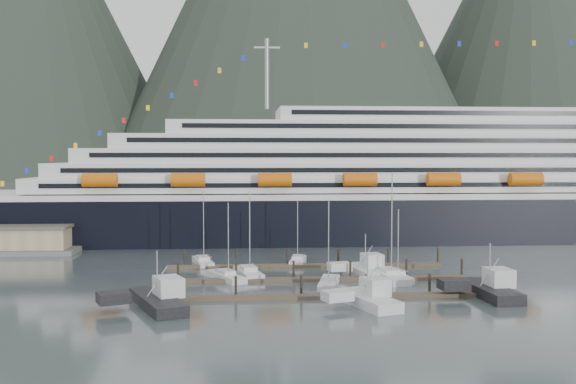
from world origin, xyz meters
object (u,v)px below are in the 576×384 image
Objects in this scene: trawler_a at (156,300)px; trawler_d at (488,289)px; cruise_ship at (437,188)px; sailboat_f at (298,261)px; sailboat_c at (329,283)px; sailboat_d at (389,276)px; trawler_e at (364,270)px; sailboat_h at (396,277)px; sailboat_b at (226,277)px; sailboat_a at (248,274)px; sailboat_e at (203,262)px; trawler_b at (366,299)px.

trawler_d is at bearing -106.86° from trawler_a.
sailboat_f is (-35.93, -34.95, -11.63)m from cruise_ship.
sailboat_c is 22.85m from trawler_d.
sailboat_d reaches higher than trawler_e.
sailboat_h is (1.03, -0.48, -0.04)m from sailboat_d.
cruise_ship is at bearing -18.03° from sailboat_c.
trawler_d is (9.82, -13.31, 0.59)m from sailboat_h.
sailboat_b reaches higher than sailboat_h.
sailboat_d is at bearing -120.36° from sailboat_b.
sailboat_a reaches higher than sailboat_e.
trawler_e is at bearing -77.54° from trawler_a.
sailboat_a is at bearing -159.39° from sailboat_e.
cruise_ship is at bearing -61.14° from trawler_a.
sailboat_d is at bearing 58.63° from sailboat_h.
sailboat_c is 0.98× the size of sailboat_e.
trawler_a is 37.28m from trawler_e.
sailboat_a is 18.83m from trawler_e.
sailboat_e is (-4.35, 15.06, 0.01)m from sailboat_b.
sailboat_c reaches higher than trawler_a.
trawler_a is at bearing -129.63° from cruise_ship.
cruise_ship is 15.30× the size of sailboat_e.
cruise_ship reaches higher than sailboat_c.
sailboat_b is 20.87m from trawler_a.
trawler_a reaches higher than trawler_e.
sailboat_d is (25.63, -1.60, 0.04)m from sailboat_b.
trawler_a is at bearing 114.21° from trawler_e.
sailboat_d is at bearing -132.36° from sailboat_f.
sailboat_d reaches higher than trawler_d.
sailboat_a is at bearing -133.50° from cruise_ship.
sailboat_h is at bearing -130.61° from sailboat_e.
sailboat_d is 1.44× the size of trawler_b.
sailboat_a is at bearing 65.71° from sailboat_c.
trawler_d is (17.93, 4.59, 0.06)m from trawler_b.
trawler_d reaches higher than trawler_b.
trawler_b is (3.06, -13.59, 0.52)m from sailboat_c.
sailboat_b is at bearing -45.61° from trawler_a.
sailboat_e is at bearing 55.21° from sailboat_c.
trawler_b is (22.91, -35.04, 0.52)m from sailboat_e.
sailboat_c is 21.62m from sailboat_f.
cruise_ship is 18.04× the size of sailboat_h.
trawler_b is (-8.10, -17.90, 0.53)m from sailboat_h.
trawler_b is 1.01× the size of trawler_e.
sailboat_a reaches higher than sailboat_h.
sailboat_b reaches higher than trawler_d.
trawler_d is at bearing -138.39° from sailboat_e.
trawler_a is at bearing 110.99° from sailboat_d.
trawler_b is at bearing 152.86° from sailboat_d.
sailboat_a is 1.15× the size of sailboat_b.
sailboat_h is 0.97× the size of trawler_e.
trawler_d is (20.99, -9.00, 0.58)m from sailboat_c.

